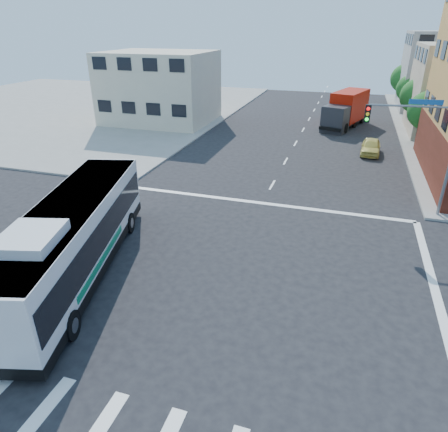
% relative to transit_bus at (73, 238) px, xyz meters
% --- Properties ---
extents(ground, '(120.00, 120.00, 0.00)m').
position_rel_transit_bus_xyz_m(ground, '(6.52, 1.26, -1.94)').
color(ground, black).
rests_on(ground, ground).
extents(sidewalk_nw, '(50.00, 50.00, 0.15)m').
position_rel_transit_bus_xyz_m(sidewalk_nw, '(-28.48, 36.26, -1.87)').
color(sidewalk_nw, gray).
rests_on(sidewalk_nw, ground).
extents(building_west, '(12.06, 10.06, 8.00)m').
position_rel_transit_bus_xyz_m(building_west, '(-10.50, 31.24, 2.06)').
color(building_west, beige).
rests_on(building_west, ground).
extents(signal_mast_ne, '(7.91, 1.13, 8.07)m').
position_rel_transit_bus_xyz_m(signal_mast_ne, '(15.60, 11.88, 3.04)').
color(signal_mast_ne, gray).
rests_on(signal_mast_ne, ground).
extents(street_tree_a, '(3.60, 3.60, 5.53)m').
position_rel_transit_bus_xyz_m(street_tree_a, '(18.43, 29.19, 1.65)').
color(street_tree_a, '#392615').
rests_on(street_tree_a, ground).
extents(street_tree_b, '(3.80, 3.80, 5.79)m').
position_rel_transit_bus_xyz_m(street_tree_b, '(18.43, 37.19, 1.81)').
color(street_tree_b, '#392615').
rests_on(street_tree_b, ground).
extents(street_tree_c, '(3.40, 3.40, 5.29)m').
position_rel_transit_bus_xyz_m(street_tree_c, '(18.43, 45.19, 1.52)').
color(street_tree_c, '#392615').
rests_on(street_tree_c, ground).
extents(street_tree_d, '(4.00, 4.00, 6.03)m').
position_rel_transit_bus_xyz_m(street_tree_d, '(18.43, 53.19, 1.94)').
color(street_tree_d, '#392615').
rests_on(street_tree_d, ground).
extents(transit_bus, '(6.24, 13.70, 3.97)m').
position_rel_transit_bus_xyz_m(transit_bus, '(0.00, 0.00, 0.00)').
color(transit_bus, black).
rests_on(transit_bus, ground).
extents(box_truck, '(5.00, 9.02, 3.90)m').
position_rel_transit_bus_xyz_m(box_truck, '(10.82, 35.14, -0.05)').
color(box_truck, '#25252A').
rests_on(box_truck, ground).
extents(parked_car, '(1.86, 4.15, 1.38)m').
position_rel_transit_bus_xyz_m(parked_car, '(13.55, 24.70, -1.25)').
color(parked_car, '#DBCC5D').
rests_on(parked_car, ground).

